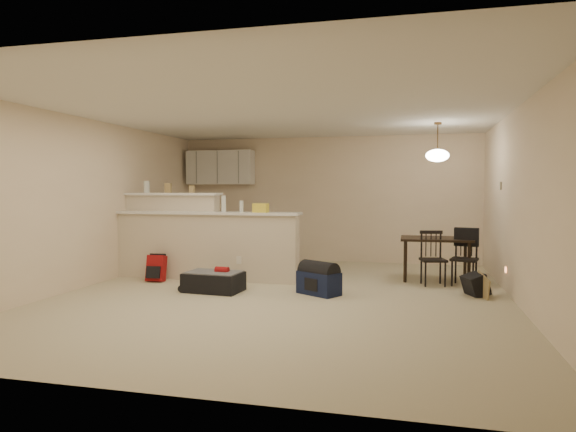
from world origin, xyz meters
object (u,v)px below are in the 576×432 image
(suitcase, at_px, (214,282))
(red_backpack, at_px, (156,268))
(dining_chair_far, at_px, (464,258))
(dining_table, at_px, (436,243))
(pendant_lamp, at_px, (437,155))
(navy_duffel, at_px, (319,283))
(dining_chair_near, at_px, (433,258))
(black_daypack, at_px, (475,285))

(suitcase, distance_m, red_backpack, 1.30)
(dining_chair_far, bearing_deg, dining_table, 152.01)
(dining_chair_far, bearing_deg, pendant_lamp, 152.01)
(dining_table, relative_size, navy_duffel, 1.90)
(dining_table, bearing_deg, pendant_lamp, 89.55)
(dining_chair_near, bearing_deg, dining_table, 70.54)
(black_daypack, bearing_deg, dining_table, 1.84)
(pendant_lamp, height_order, dining_chair_far, pendant_lamp)
(dining_chair_far, height_order, red_backpack, dining_chair_far)
(dining_chair_far, distance_m, suitcase, 3.74)
(pendant_lamp, distance_m, dining_chair_far, 1.66)
(navy_duffel, relative_size, black_daypack, 1.75)
(red_backpack, xyz_separation_m, navy_duffel, (2.67, -0.37, -0.05))
(red_backpack, bearing_deg, dining_chair_near, 6.01)
(dining_chair_near, xyz_separation_m, navy_duffel, (-1.55, -1.07, -0.25))
(dining_chair_far, distance_m, navy_duffel, 2.33)
(dining_chair_near, height_order, dining_chair_far, dining_chair_far)
(pendant_lamp, xyz_separation_m, red_backpack, (-4.27, -1.15, -1.79))
(dining_table, xyz_separation_m, red_backpack, (-4.27, -1.15, -0.39))
(dining_chair_far, bearing_deg, red_backpack, -155.93)
(suitcase, bearing_deg, pendant_lamp, 33.19)
(suitcase, relative_size, navy_duffel, 1.37)
(dining_chair_near, distance_m, black_daypack, 0.88)
(dining_chair_near, relative_size, black_daypack, 2.49)
(suitcase, relative_size, black_daypack, 2.40)
(suitcase, bearing_deg, dining_chair_far, 25.33)
(dining_chair_far, bearing_deg, navy_duffel, -135.44)
(dining_chair_far, relative_size, suitcase, 1.07)
(navy_duffel, bearing_deg, dining_chair_near, 65.95)
(pendant_lamp, relative_size, red_backpack, 1.52)
(navy_duffel, bearing_deg, pendant_lamp, 74.75)
(dining_table, height_order, red_backpack, dining_table)
(dining_chair_far, xyz_separation_m, suitcase, (-3.49, -1.31, -0.29))
(dining_chair_far, height_order, black_daypack, dining_chair_far)
(black_daypack, bearing_deg, suitcase, 77.43)
(dining_table, bearing_deg, dining_chair_near, -97.45)
(red_backpack, distance_m, black_daypack, 4.76)
(pendant_lamp, distance_m, black_daypack, 2.20)
(dining_table, distance_m, suitcase, 3.55)
(black_daypack, bearing_deg, dining_chair_near, 17.92)
(dining_table, relative_size, pendant_lamp, 1.77)
(dining_chair_near, height_order, navy_duffel, dining_chair_near)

